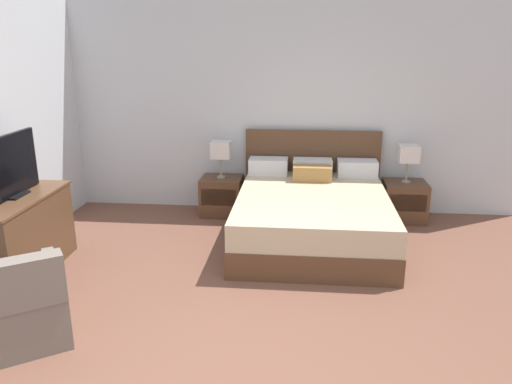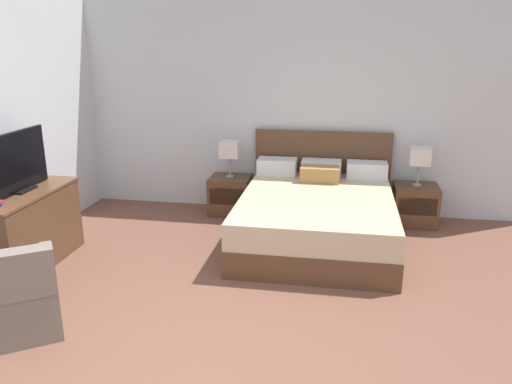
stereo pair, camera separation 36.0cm
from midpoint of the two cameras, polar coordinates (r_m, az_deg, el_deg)
The scene contains 9 objects.
wall_back at distance 6.52m, azimuth 0.19°, elevation 9.60°, with size 6.40×0.06×2.71m, color silver.
bed at distance 5.68m, azimuth 4.65°, elevation -2.50°, with size 1.74×2.15×1.09m.
nightstand_left at distance 6.53m, azimuth -5.52°, elevation -0.45°, with size 0.52×0.46×0.49m.
nightstand_right at distance 6.51m, azimuth 15.08°, elevation -1.02°, with size 0.52×0.46×0.49m.
table_lamp_left at distance 6.38m, azimuth -5.67°, elevation 4.76°, with size 0.24×0.24×0.47m.
table_lamp_right at distance 6.36m, azimuth 15.49°, elevation 4.18°, with size 0.24×0.24×0.47m.
dresser at distance 5.41m, azimuth -27.35°, elevation -4.38°, with size 0.57×1.26×0.77m.
tv at distance 5.26m, azimuth -28.04°, elevation 2.53°, with size 0.18×0.85×0.59m.
armchair_by_window at distance 4.27m, azimuth -28.04°, elevation -11.72°, with size 0.95×0.95×0.76m.
Camera 1 is at (0.42, -2.59, 2.19)m, focal length 35.00 mm.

